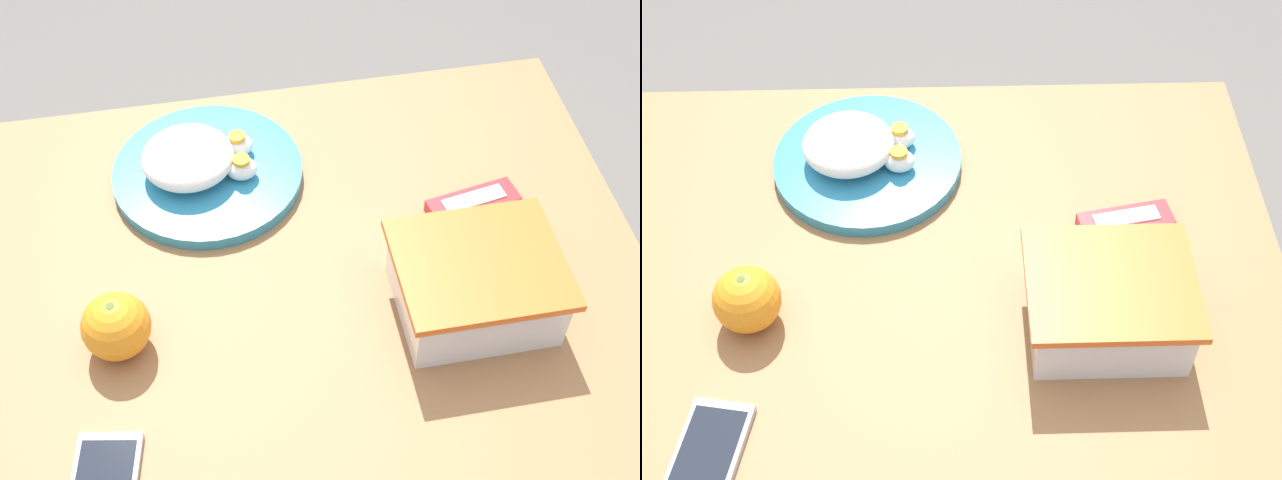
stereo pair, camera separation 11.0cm
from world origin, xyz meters
TOP-DOWN VIEW (x-y plane):
  - table at (0.00, 0.00)m, footprint 0.97×0.69m
  - food_container at (-0.24, 0.09)m, footprint 0.19×0.16m
  - orange_fruit at (0.17, 0.07)m, footprint 0.08×0.08m
  - rice_plate at (0.05, -0.18)m, footprint 0.26×0.26m
  - candy_bar at (-0.29, -0.06)m, footprint 0.13×0.06m

SIDE VIEW (x-z plane):
  - table at x=0.00m, z-range 0.27..1.03m
  - candy_bar at x=-0.29m, z-range 0.76..0.78m
  - rice_plate at x=0.05m, z-range 0.75..0.82m
  - food_container at x=-0.24m, z-range 0.76..0.85m
  - orange_fruit at x=0.17m, z-range 0.76..0.84m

